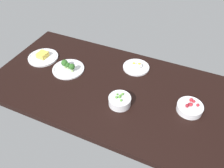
{
  "coord_description": "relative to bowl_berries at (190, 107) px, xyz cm",
  "views": [
    {
      "loc": [
        -43.91,
        97.07,
        105.48
      ],
      "look_at": [
        0.0,
        0.0,
        6.0
      ],
      "focal_mm": 36.55,
      "sensor_mm": 36.0,
      "label": 1
    }
  ],
  "objects": [
    {
      "name": "bowl_berries",
      "position": [
        0.0,
        0.0,
        0.0
      ],
      "size": [
        15.0,
        15.0,
        6.22
      ],
      "color": "silver",
      "rests_on": "dining_table"
    },
    {
      "name": "bowl_peas",
      "position": [
        38.62,
        12.48,
        0.55
      ],
      "size": [
        13.47,
        13.47,
        6.74
      ],
      "color": "silver",
      "rests_on": "dining_table"
    },
    {
      "name": "plate_cheese",
      "position": [
        108.11,
        -6.18,
        -1.28
      ],
      "size": [
        21.96,
        21.96,
        4.78
      ],
      "color": "silver",
      "rests_on": "dining_table"
    },
    {
      "name": "plate_broccoli",
      "position": [
        83.75,
        -2.31,
        -0.78
      ],
      "size": [
        22.15,
        22.15,
        7.5
      ],
      "color": "silver",
      "rests_on": "dining_table"
    },
    {
      "name": "dining_table",
      "position": [
        49.09,
        0.38,
        -4.46
      ],
      "size": [
        158.96,
        80.64,
        4.0
      ],
      "primitive_type": "cube",
      "color": "black",
      "rests_on": "ground"
    },
    {
      "name": "plate_eggs",
      "position": [
        41.33,
        -23.73,
        -1.35
      ],
      "size": [
        18.46,
        18.46,
        4.64
      ],
      "color": "silver",
      "rests_on": "dining_table"
    }
  ]
}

